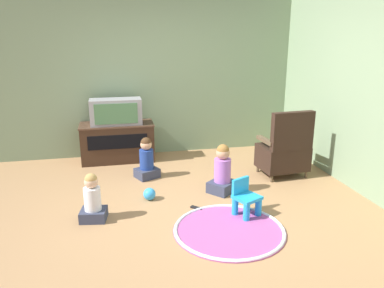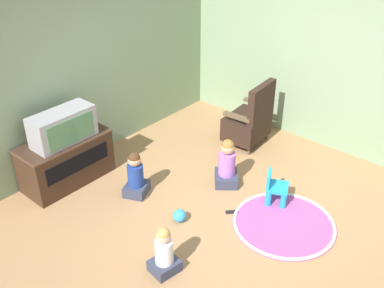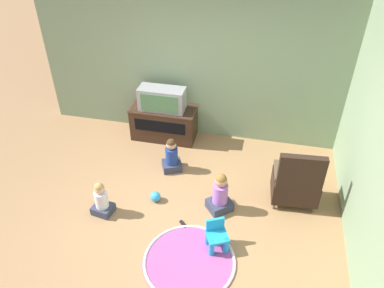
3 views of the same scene
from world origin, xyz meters
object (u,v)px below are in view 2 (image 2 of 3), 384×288
(tv_cabinet, at_px, (66,160))
(yellow_kid_chair, at_px, (276,190))
(child_watching_right, at_px, (164,253))
(toy_ball, at_px, (180,216))
(television, at_px, (63,127))
(child_watching_left, at_px, (227,165))
(black_armchair, at_px, (250,121))
(child_watching_center, at_px, (136,176))
(remote_control, at_px, (232,212))

(tv_cabinet, relative_size, yellow_kid_chair, 2.75)
(child_watching_right, xyz_separation_m, toy_ball, (0.66, 0.39, -0.16))
(child_watching_right, bearing_deg, television, 89.98)
(child_watching_left, bearing_deg, yellow_kid_chair, -123.76)
(yellow_kid_chair, height_order, child_watching_right, child_watching_right)
(television, bearing_deg, tv_cabinet, 90.00)
(tv_cabinet, relative_size, toy_ball, 7.56)
(black_armchair, distance_m, toy_ball, 2.04)
(black_armchair, xyz_separation_m, yellow_kid_chair, (-0.95, -1.04, -0.19))
(tv_cabinet, distance_m, toy_ball, 1.68)
(black_armchair, xyz_separation_m, child_watching_center, (-1.93, 0.35, -0.12))
(yellow_kid_chair, bearing_deg, child_watching_left, 70.04)
(tv_cabinet, distance_m, child_watching_left, 2.04)
(black_armchair, relative_size, yellow_kid_chair, 2.32)
(tv_cabinet, bearing_deg, child_watching_center, -66.44)
(child_watching_right, relative_size, toy_ball, 3.57)
(tv_cabinet, xyz_separation_m, child_watching_center, (0.38, -0.87, -0.06))
(tv_cabinet, height_order, yellow_kid_chair, tv_cabinet)
(tv_cabinet, height_order, toy_ball, tv_cabinet)
(black_armchair, xyz_separation_m, toy_ball, (-1.97, -0.41, -0.30))
(child_watching_right, bearing_deg, child_watching_center, 67.95)
(yellow_kid_chair, height_order, toy_ball, yellow_kid_chair)
(yellow_kid_chair, distance_m, child_watching_left, 0.69)
(black_armchair, xyz_separation_m, remote_control, (-1.46, -0.78, -0.36))
(yellow_kid_chair, xyz_separation_m, toy_ball, (-1.02, 0.64, -0.11))
(toy_ball, height_order, remote_control, toy_ball)
(tv_cabinet, xyz_separation_m, toy_ball, (0.34, -1.63, -0.24))
(child_watching_right, bearing_deg, yellow_kid_chair, 0.91)
(tv_cabinet, relative_size, child_watching_right, 2.12)
(television, bearing_deg, toy_ball, -78.04)
(child_watching_left, relative_size, child_watching_right, 1.18)
(yellow_kid_chair, relative_size, toy_ball, 2.75)
(remote_control, bearing_deg, black_armchair, -107.54)
(child_watching_center, height_order, child_watching_right, child_watching_center)
(television, distance_m, child_watching_center, 1.06)
(child_watching_left, bearing_deg, child_watching_right, 155.52)
(tv_cabinet, height_order, child_watching_left, child_watching_left)
(television, bearing_deg, child_watching_right, -99.22)
(television, xyz_separation_m, child_watching_left, (1.28, -1.53, -0.53))
(toy_ball, bearing_deg, television, 101.96)
(child_watching_left, distance_m, remote_control, 0.66)
(child_watching_left, height_order, child_watching_center, child_watching_left)
(toy_ball, distance_m, remote_control, 0.64)
(tv_cabinet, xyz_separation_m, yellow_kid_chair, (1.35, -2.27, -0.14))
(remote_control, bearing_deg, yellow_kid_chair, -163.38)
(yellow_kid_chair, height_order, child_watching_left, child_watching_left)
(black_armchair, bearing_deg, yellow_kid_chair, 42.86)
(child_watching_center, xyz_separation_m, toy_ball, (-0.04, -0.76, -0.18))
(child_watching_center, bearing_deg, child_watching_right, -145.92)
(child_watching_center, distance_m, toy_ball, 0.78)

